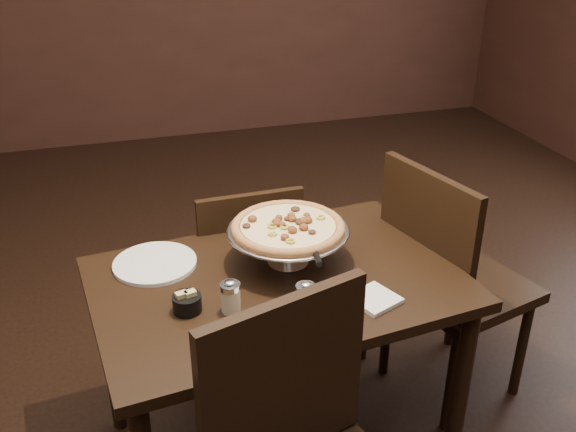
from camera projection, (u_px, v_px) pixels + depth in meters
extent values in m
cube|color=black|center=(278.00, 284.00, 2.07)|extent=(1.24, 0.90, 0.04)
cylinder|color=black|center=(460.00, 391.00, 2.14)|extent=(0.06, 0.06, 0.69)
cylinder|color=black|center=(110.00, 353.00, 2.32)|extent=(0.06, 0.06, 0.69)
cylinder|color=black|center=(364.00, 291.00, 2.68)|extent=(0.06, 0.06, 0.69)
cylinder|color=silver|center=(288.00, 262.00, 2.14)|extent=(0.14, 0.14, 0.01)
cylinder|color=silver|center=(288.00, 247.00, 2.11)|extent=(0.03, 0.03, 0.11)
cylinder|color=silver|center=(288.00, 232.00, 2.09)|extent=(0.10, 0.10, 0.01)
cylinder|color=#9B9BA0|center=(288.00, 230.00, 2.09)|extent=(0.39, 0.39, 0.01)
torus|color=#9B9BA0|center=(288.00, 230.00, 2.08)|extent=(0.40, 0.40, 0.01)
cylinder|color=#A76132|center=(288.00, 228.00, 2.08)|extent=(0.36, 0.36, 0.01)
torus|color=#A76132|center=(288.00, 227.00, 2.08)|extent=(0.37, 0.37, 0.03)
cylinder|color=#D9B277|center=(288.00, 226.00, 2.08)|extent=(0.31, 0.31, 0.01)
cylinder|color=beige|center=(231.00, 300.00, 1.88)|extent=(0.06, 0.06, 0.08)
cylinder|color=silver|center=(230.00, 287.00, 1.86)|extent=(0.06, 0.06, 0.02)
ellipsoid|color=silver|center=(230.00, 282.00, 1.85)|extent=(0.03, 0.03, 0.01)
cylinder|color=maroon|center=(306.00, 302.00, 1.88)|extent=(0.06, 0.06, 0.08)
cylinder|color=silver|center=(306.00, 288.00, 1.85)|extent=(0.06, 0.06, 0.02)
ellipsoid|color=silver|center=(306.00, 284.00, 1.85)|extent=(0.03, 0.03, 0.01)
cylinder|color=black|center=(187.00, 303.00, 1.89)|extent=(0.09, 0.09, 0.05)
cube|color=#CDBA76|center=(182.00, 301.00, 1.88)|extent=(0.04, 0.03, 0.06)
cube|color=#CDBA76|center=(191.00, 299.00, 1.89)|extent=(0.04, 0.03, 0.06)
cube|color=white|center=(374.00, 299.00, 1.94)|extent=(0.17, 0.17, 0.01)
cylinder|color=white|center=(155.00, 263.00, 2.13)|extent=(0.28, 0.28, 0.01)
cylinder|color=white|center=(310.00, 320.00, 1.85)|extent=(0.26, 0.26, 0.01)
cone|color=silver|center=(316.00, 256.00, 1.93)|extent=(0.13, 0.13, 0.00)
cylinder|color=black|center=(316.00, 255.00, 1.93)|extent=(0.04, 0.13, 0.02)
cube|color=black|center=(242.00, 274.00, 2.67)|extent=(0.41, 0.41, 0.04)
cube|color=black|center=(252.00, 245.00, 2.41)|extent=(0.40, 0.04, 0.42)
cylinder|color=black|center=(269.00, 290.00, 2.95)|extent=(0.03, 0.03, 0.39)
cylinder|color=black|center=(199.00, 303.00, 2.86)|extent=(0.03, 0.03, 0.39)
cylinder|color=black|center=(291.00, 331.00, 2.67)|extent=(0.03, 0.03, 0.39)
cylinder|color=black|center=(214.00, 347.00, 2.58)|extent=(0.03, 0.03, 0.39)
cube|color=black|center=(284.00, 382.00, 1.58)|extent=(0.46, 0.17, 0.49)
cube|color=black|center=(460.00, 286.00, 2.48)|extent=(0.56, 0.56, 0.04)
cube|color=black|center=(426.00, 237.00, 2.25)|extent=(0.15, 0.46, 0.49)
cylinder|color=black|center=(522.00, 348.00, 2.53)|extent=(0.04, 0.04, 0.45)
cylinder|color=black|center=(454.00, 301.00, 2.82)|extent=(0.04, 0.04, 0.45)
cylinder|color=black|center=(451.00, 381.00, 2.36)|extent=(0.04, 0.04, 0.45)
cylinder|color=black|center=(387.00, 328.00, 2.64)|extent=(0.04, 0.04, 0.45)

